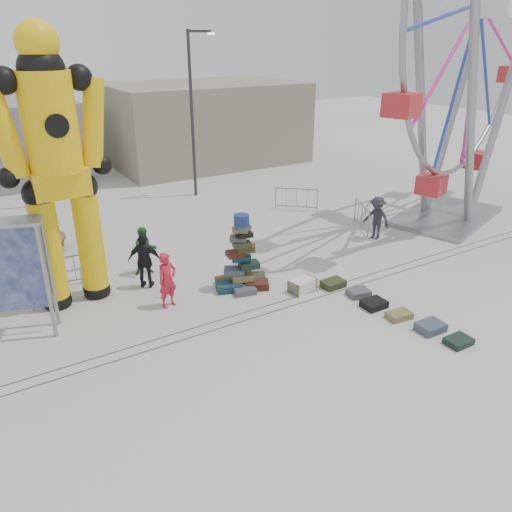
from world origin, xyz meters
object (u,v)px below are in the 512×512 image
suitcase_tower (242,267)px  steamer_trunk (302,285)px  parked_suv (2,238)px  lamp_post_left (35,112)px  barricade_wheel_back (296,199)px  lamp_post_right (193,107)px  barricade_wheel_front (362,216)px  pedestrian_red (167,280)px  pedestrian_grey (377,218)px  ferris_wheel (475,35)px  pedestrian_green (145,251)px  crash_test_dummy (56,163)px  barricade_dummy_b (59,272)px  pedestrian_black (145,260)px  barricade_dummy_c (66,287)px

suitcase_tower → steamer_trunk: 2.07m
suitcase_tower → steamer_trunk: bearing=-19.9°
suitcase_tower → parked_suv: bearing=152.3°
lamp_post_left → barricade_wheel_back: size_ratio=4.00×
lamp_post_right → barricade_wheel_front: size_ratio=4.00×
lamp_post_left → barricade_wheel_front: bearing=-43.6°
barricade_wheel_back → pedestrian_red: 10.46m
barricade_wheel_back → pedestrian_grey: bearing=-41.1°
ferris_wheel → steamer_trunk: ferris_wheel is taller
steamer_trunk → pedestrian_red: bearing=151.3°
lamp_post_left → pedestrian_green: (1.37, -9.81, -3.63)m
lamp_post_left → pedestrian_grey: bearing=-47.5°
barricade_wheel_back → parked_suv: (-12.64, 1.52, 0.08)m
pedestrian_grey → lamp_post_right: bearing=-173.7°
ferris_wheel → suitcase_tower: bearing=167.0°
crash_test_dummy → parked_suv: 6.65m
barricade_dummy_b → pedestrian_red: pedestrian_red is taller
barricade_wheel_back → pedestrian_green: bearing=-119.3°
pedestrian_red → barricade_wheel_front: bearing=-3.5°
barricade_dummy_b → pedestrian_red: bearing=-42.1°
crash_test_dummy → ferris_wheel: 16.66m
barricade_wheel_front → pedestrian_grey: (-0.31, -1.19, 0.34)m
suitcase_tower → barricade_dummy_b: 6.00m
pedestrian_black → barricade_wheel_back: bearing=-120.4°
lamp_post_left → pedestrian_grey: (10.57, -11.53, -3.59)m
suitcase_tower → crash_test_dummy: bearing=179.4°
pedestrian_red → pedestrian_green: pedestrian_red is taller
barricade_dummy_c → parked_suv: size_ratio=0.44×
pedestrian_grey → lamp_post_left: bearing=-151.7°
barricade_wheel_back → pedestrian_black: size_ratio=1.05×
suitcase_tower → barricade_wheel_front: size_ratio=1.27×
steamer_trunk → pedestrian_grey: pedestrian_grey is taller
lamp_post_right → pedestrian_black: (-5.98, -8.81, -3.53)m
barricade_dummy_c → suitcase_tower: bearing=-18.7°
suitcase_tower → lamp_post_left: bearing=127.1°
pedestrian_green → barricade_dummy_c: bearing=-154.6°
barricade_wheel_back → barricade_dummy_b: bearing=-125.8°
suitcase_tower → parked_suv: 9.60m
pedestrian_grey → suitcase_tower: bearing=-96.6°
suitcase_tower → ferris_wheel: size_ratio=0.16×
barricade_wheel_front → ferris_wheel: bearing=-77.8°
pedestrian_black → parked_suv: 6.65m
lamp_post_left → pedestrian_black: lamp_post_left is taller
suitcase_tower → crash_test_dummy: size_ratio=0.30×
suitcase_tower → pedestrian_black: 3.16m
barricade_dummy_b → pedestrian_grey: (12.02, -2.15, 0.34)m
steamer_trunk → pedestrian_black: size_ratio=0.46×
parked_suv → pedestrian_black: bearing=-117.9°
ferris_wheel → pedestrian_grey: 8.21m
lamp_post_right → crash_test_dummy: (-8.18, -8.56, -0.09)m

